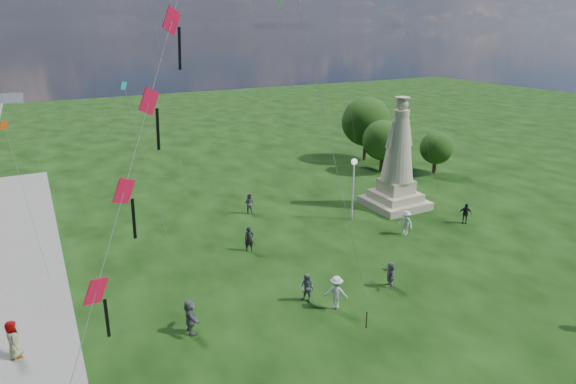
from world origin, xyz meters
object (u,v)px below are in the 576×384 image
person_11 (390,275)px  person_5 (190,316)px  person_7 (249,203)px  person_10 (14,341)px  person_1 (307,288)px  lamppost (354,176)px  statue (397,167)px  person_8 (405,223)px  person_9 (465,213)px  person_6 (249,239)px  person_2 (336,293)px

person_11 → person_5: bearing=-80.0°
person_7 → person_10: person_10 is taller
person_1 → person_10: bearing=-127.9°
lamppost → person_5: bearing=-151.6°
statue → person_8: 5.93m
person_1 → person_9: size_ratio=1.06×
person_11 → lamppost: bearing=172.4°
person_8 → person_11: 7.32m
person_5 → person_6: size_ratio=1.07×
lamppost → person_6: size_ratio=2.86×
person_8 → person_9: (5.17, -0.45, -0.12)m
person_1 → person_6: size_ratio=0.98×
statue → person_7: 11.67m
person_1 → person_9: bearing=74.2°
person_9 → person_1: bearing=-120.6°
person_2 → person_8: 10.60m
person_2 → person_6: person_2 is taller
lamppost → person_10: 22.71m
person_5 → statue: bearing=-64.8°
person_6 → person_11: 9.11m
person_5 → person_9: size_ratio=1.16×
person_2 → person_9: (14.31, 4.92, -0.14)m
person_5 → person_11: 10.84m
statue → lamppost: bearing=-172.1°
person_2 → person_8: (9.14, 5.37, -0.02)m
person_7 → person_1: bearing=119.9°
person_7 → person_9: 15.77m
statue → lamppost: size_ratio=1.86×
person_2 → person_9: bearing=-123.1°
person_2 → person_7: size_ratio=1.11×
person_5 → person_9: person_5 is taller
person_1 → person_5: bearing=-121.7°
person_5 → person_6: 8.82m
lamppost → person_10: (-21.71, -6.17, -2.45)m
person_2 → person_6: bearing=-43.7°
person_6 → person_10: bearing=-147.6°
person_2 → person_6: (-1.20, 8.05, -0.08)m
person_9 → person_2: bearing=-115.3°
statue → person_2: statue is taller
person_8 → person_10: 23.41m
person_2 → person_11: 3.79m
person_5 → person_7: 15.13m
person_8 → person_6: bearing=-117.8°
person_7 → person_9: bearing=-174.7°
statue → person_1: (-13.05, -8.75, -2.44)m
statue → person_11: 12.90m
lamppost → person_11: lamppost is taller
person_1 → person_7: bearing=140.0°
person_8 → person_1: bearing=-80.9°
person_6 → person_8: 10.68m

